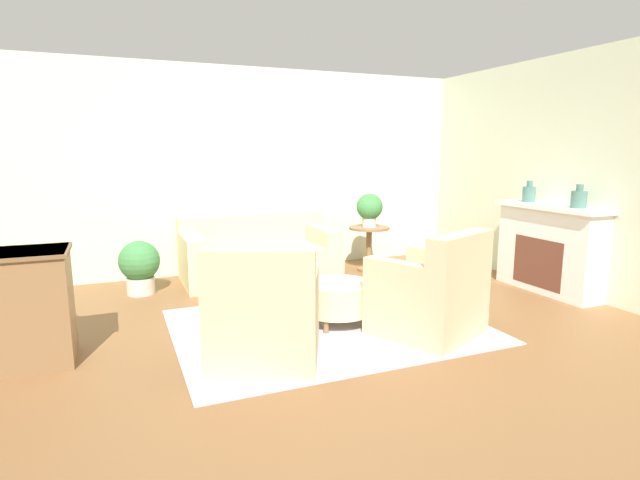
{
  "coord_description": "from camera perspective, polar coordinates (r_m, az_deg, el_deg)",
  "views": [
    {
      "loc": [
        -1.83,
        -4.22,
        1.67
      ],
      "look_at": [
        0.15,
        0.55,
        0.75
      ],
      "focal_mm": 28.0,
      "sensor_mm": 36.0,
      "label": 1
    }
  ],
  "objects": [
    {
      "name": "potted_plant_floor",
      "position": [
        6.25,
        -19.93,
        -2.69
      ],
      "size": [
        0.47,
        0.47,
        0.64
      ],
      "color": "beige",
      "rests_on": "ground_plane"
    },
    {
      "name": "fireplace",
      "position": [
        6.54,
        24.74,
        -0.68
      ],
      "size": [
        0.44,
        1.41,
        1.05
      ],
      "color": "white",
      "rests_on": "ground_plane"
    },
    {
      "name": "couch",
      "position": [
        6.67,
        -6.98,
        -1.85
      ],
      "size": [
        1.99,
        1.0,
        0.82
      ],
      "color": "beige",
      "rests_on": "ground_plane"
    },
    {
      "name": "armchair_left",
      "position": [
        4.01,
        -6.38,
        -8.89
      ],
      "size": [
        1.1,
        1.1,
        0.97
      ],
      "color": "#C6B289",
      "rests_on": "rug"
    },
    {
      "name": "rug",
      "position": [
        4.9,
        0.86,
        -9.79
      ],
      "size": [
        2.87,
        2.19,
        0.01
      ],
      "color": "#BCB2C1",
      "rests_on": "ground_plane"
    },
    {
      "name": "ground_plane",
      "position": [
        4.9,
        0.86,
        -9.85
      ],
      "size": [
        16.0,
        16.0,
        0.0
      ],
      "primitive_type": "plane",
      "color": "brown"
    },
    {
      "name": "vase_mantel_near",
      "position": [
        6.7,
        22.77,
        4.91
      ],
      "size": [
        0.16,
        0.16,
        0.26
      ],
      "color": "#477066",
      "rests_on": "fireplace"
    },
    {
      "name": "wall_right",
      "position": [
        6.56,
        27.49,
        6.61
      ],
      "size": [
        0.12,
        10.24,
        2.8
      ],
      "color": "beige",
      "rests_on": "ground_plane"
    },
    {
      "name": "ottoman_table",
      "position": [
        4.89,
        1.97,
        -6.55
      ],
      "size": [
        0.69,
        0.69,
        0.41
      ],
      "color": "beige",
      "rests_on": "rug"
    },
    {
      "name": "potted_plant_on_side_table",
      "position": [
        6.99,
        5.68,
        3.64
      ],
      "size": [
        0.37,
        0.37,
        0.47
      ],
      "color": "beige",
      "rests_on": "side_table"
    },
    {
      "name": "vase_mantel_far",
      "position": [
        6.22,
        27.48,
        4.21
      ],
      "size": [
        0.17,
        0.17,
        0.26
      ],
      "color": "#477066",
      "rests_on": "fireplace"
    },
    {
      "name": "armchair_right",
      "position": [
        4.68,
        12.71,
        -6.29
      ],
      "size": [
        1.1,
        1.1,
        0.97
      ],
      "color": "#C6B289",
      "rests_on": "rug"
    },
    {
      "name": "side_table",
      "position": [
        7.05,
        5.62,
        -0.06
      ],
      "size": [
        0.57,
        0.57,
        0.63
      ],
      "color": "olive",
      "rests_on": "ground_plane"
    },
    {
      "name": "wall_back",
      "position": [
        7.14,
        -7.75,
        7.84
      ],
      "size": [
        9.23,
        0.12,
        2.8
      ],
      "color": "beige",
      "rests_on": "ground_plane"
    }
  ]
}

